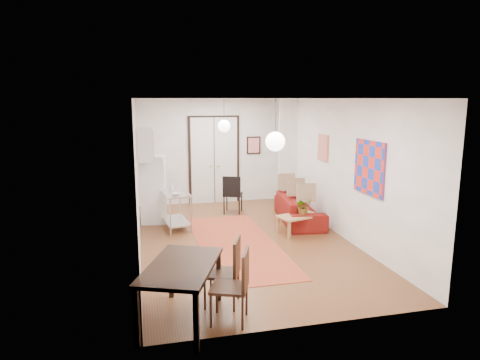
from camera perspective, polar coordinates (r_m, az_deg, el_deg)
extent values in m
plane|color=brown|center=(8.99, 0.50, -8.05)|extent=(7.00, 7.00, 0.00)
cube|color=white|center=(8.51, 0.53, 10.78)|extent=(4.20, 7.00, 0.02)
cube|color=white|center=(12.02, -3.51, 3.81)|extent=(4.20, 0.02, 2.90)
cube|color=white|center=(5.38, 9.57, -4.97)|extent=(4.20, 0.02, 2.90)
cube|color=white|center=(8.38, -13.56, 0.52)|extent=(0.02, 7.00, 2.90)
cube|color=white|center=(9.35, 13.11, 1.58)|extent=(0.02, 7.00, 2.90)
cube|color=white|center=(12.01, -3.46, 2.60)|extent=(1.44, 0.06, 2.50)
cube|color=white|center=(11.58, 6.38, 3.50)|extent=(0.50, 0.10, 2.90)
cube|color=silver|center=(9.81, -12.63, 4.66)|extent=(0.35, 1.00, 0.70)
cube|color=red|center=(8.23, 16.87, 1.58)|extent=(0.05, 1.00, 1.00)
cube|color=beige|center=(10.01, 11.03, 4.27)|extent=(0.05, 0.50, 0.60)
cube|color=red|center=(12.22, 1.83, 4.65)|extent=(0.40, 0.03, 0.50)
cube|color=brown|center=(10.30, -13.53, 5.18)|extent=(0.03, 0.44, 0.54)
sphere|color=white|center=(10.48, -2.13, 7.20)|extent=(0.30, 0.30, 0.30)
cylinder|color=black|center=(10.46, -2.15, 9.39)|extent=(0.01, 0.01, 0.50)
sphere|color=white|center=(6.62, 4.72, 5.13)|extent=(0.30, 0.30, 0.30)
cylinder|color=black|center=(6.59, 4.77, 8.59)|extent=(0.01, 0.01, 0.50)
cube|color=#C05030|center=(8.77, -0.46, -8.49)|extent=(1.58, 4.13, 0.01)
imported|color=maroon|center=(10.34, 7.89, -3.86)|extent=(2.18, 1.08, 0.61)
cube|color=tan|center=(9.44, 7.84, -4.78)|extent=(1.02, 0.75, 0.04)
cube|color=tan|center=(9.18, 5.89, -6.50)|extent=(0.06, 0.06, 0.36)
cube|color=tan|center=(9.47, 10.56, -6.09)|extent=(0.06, 0.06, 0.36)
cube|color=tan|center=(9.54, 5.09, -5.81)|extent=(0.06, 0.06, 0.36)
cube|color=tan|center=(9.82, 9.60, -5.44)|extent=(0.06, 0.06, 0.36)
imported|color=#335F2A|center=(9.42, 8.44, -3.46)|extent=(0.40, 0.43, 0.40)
cube|color=#BBBDC0|center=(9.75, -8.66, -1.71)|extent=(0.69, 1.15, 0.04)
cube|color=#BBBDC0|center=(9.91, -8.55, -5.39)|extent=(0.64, 1.11, 0.03)
cylinder|color=#BBBDC0|center=(9.34, -9.74, -4.86)|extent=(0.04, 0.04, 0.81)
cylinder|color=#BBBDC0|center=(9.38, -6.91, -4.72)|extent=(0.04, 0.04, 0.81)
cylinder|color=#BBBDC0|center=(10.31, -10.12, -3.39)|extent=(0.04, 0.04, 0.81)
cylinder|color=#BBBDC0|center=(10.35, -7.56, -3.27)|extent=(0.04, 0.04, 0.81)
imported|color=white|center=(9.45, -8.51, -1.84)|extent=(0.25, 0.25, 0.05)
imported|color=teal|center=(9.97, -9.08, -0.83)|extent=(0.10, 0.10, 0.17)
cube|color=silver|center=(10.29, -11.47, -1.22)|extent=(0.64, 0.64, 1.60)
cube|color=black|center=(5.68, -7.83, -11.33)|extent=(1.29, 1.63, 0.05)
cube|color=black|center=(5.23, -11.06, -18.31)|extent=(0.08, 0.08, 0.74)
cube|color=black|center=(5.30, -2.91, -17.73)|extent=(0.08, 0.08, 0.74)
cube|color=black|center=(6.43, -11.60, -12.61)|extent=(0.08, 0.08, 0.74)
cube|color=black|center=(6.48, -5.12, -12.23)|extent=(0.08, 0.08, 0.74)
cube|color=#392112|center=(6.19, -2.43, -12.30)|extent=(0.60, 0.59, 0.04)
cube|color=#392112|center=(6.29, -2.83, -9.32)|extent=(0.20, 0.43, 0.49)
cylinder|color=#392112|center=(6.07, -3.90, -15.23)|extent=(0.03, 0.03, 0.47)
cylinder|color=#392112|center=(6.14, -0.19, -14.89)|extent=(0.03, 0.03, 0.47)
cylinder|color=#392112|center=(6.44, -4.53, -13.66)|extent=(0.03, 0.03, 0.47)
cylinder|color=#392112|center=(6.51, -1.04, -13.37)|extent=(0.03, 0.03, 0.47)
cube|color=#392112|center=(5.75, -1.47, -14.16)|extent=(0.60, 0.59, 0.04)
cube|color=#392112|center=(5.84, -1.93, -10.93)|extent=(0.20, 0.43, 0.49)
cylinder|color=#392112|center=(5.64, -3.03, -17.36)|extent=(0.03, 0.03, 0.47)
cylinder|color=#392112|center=(5.72, 0.99, -16.95)|extent=(0.03, 0.03, 0.47)
cylinder|color=#392112|center=(6.00, -3.77, -15.55)|extent=(0.03, 0.03, 0.47)
cylinder|color=#392112|center=(6.07, -0.01, -15.21)|extent=(0.03, 0.03, 0.47)
cube|color=black|center=(10.98, -0.95, -1.95)|extent=(0.59, 0.59, 0.04)
cube|color=black|center=(11.12, -1.18, -0.40)|extent=(0.43, 0.21, 0.48)
cylinder|color=black|center=(10.81, -1.74, -3.47)|extent=(0.03, 0.03, 0.48)
cylinder|color=black|center=(10.89, 0.29, -3.36)|extent=(0.03, 0.03, 0.48)
cylinder|color=black|center=(11.18, -2.15, -2.99)|extent=(0.03, 0.03, 0.48)
cylinder|color=black|center=(11.26, -0.19, -2.88)|extent=(0.03, 0.03, 0.48)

